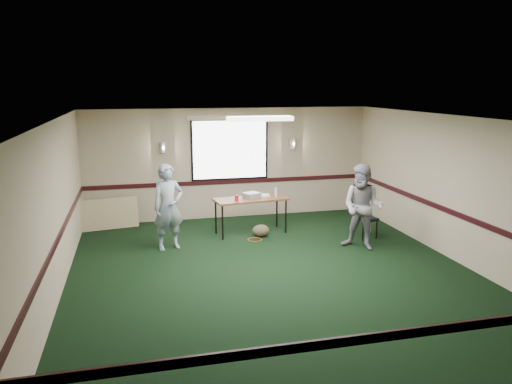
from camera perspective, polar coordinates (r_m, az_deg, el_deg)
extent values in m
plane|color=black|center=(8.86, 2.03, -9.35)|extent=(8.00, 8.00, 0.00)
plane|color=tan|center=(12.28, -3.01, 3.26)|extent=(7.00, 0.00, 7.00)
plane|color=tan|center=(4.91, 15.21, -11.02)|extent=(7.00, 0.00, 7.00)
plane|color=tan|center=(8.24, -22.04, -2.06)|extent=(0.00, 8.00, 8.00)
plane|color=tan|center=(9.98, 21.82, 0.32)|extent=(0.00, 8.00, 8.00)
plane|color=silver|center=(8.26, 2.18, 8.36)|extent=(8.00, 8.00, 0.00)
cube|color=black|center=(12.34, -2.98, 1.19)|extent=(7.00, 0.03, 0.10)
cube|color=black|center=(5.11, 14.84, -15.61)|extent=(7.00, 0.03, 0.10)
cube|color=black|center=(8.35, -21.69, -5.05)|extent=(0.03, 8.00, 0.10)
cube|color=black|center=(10.07, 21.55, -2.19)|extent=(0.03, 8.00, 0.10)
cube|color=black|center=(12.21, -3.01, 4.87)|extent=(1.90, 0.01, 1.50)
cube|color=white|center=(12.20, -3.00, 4.87)|extent=(1.80, 0.02, 1.40)
cube|color=beige|center=(12.13, -3.04, 8.48)|extent=(2.05, 0.08, 0.10)
cylinder|color=silver|center=(11.97, -10.55, 5.02)|extent=(0.16, 0.16, 0.25)
cylinder|color=silver|center=(12.56, 4.24, 5.52)|extent=(0.16, 0.16, 0.25)
cube|color=white|center=(9.22, 0.45, 8.39)|extent=(1.20, 0.32, 0.08)
cube|color=#5A3119|center=(10.98, -0.59, -0.83)|extent=(1.66, 0.83, 0.04)
cylinder|color=black|center=(10.62, -3.84, -3.53)|extent=(0.04, 0.04, 0.76)
cylinder|color=black|center=(11.12, 3.43, -2.81)|extent=(0.04, 0.04, 0.76)
cylinder|color=black|center=(11.10, -4.61, -2.86)|extent=(0.04, 0.04, 0.76)
cylinder|color=black|center=(11.57, 2.40, -2.20)|extent=(0.04, 0.04, 0.76)
cube|color=gray|center=(11.04, -0.50, -0.36)|extent=(0.42, 0.40, 0.11)
cube|color=white|center=(11.17, 1.04, -0.38)|extent=(0.19, 0.16, 0.05)
cylinder|color=#B10B1F|center=(10.74, -2.21, -0.68)|extent=(0.08, 0.08, 0.12)
cylinder|color=#8FC3EA|center=(11.11, 2.30, -0.04)|extent=(0.06, 0.06, 0.20)
ellipsoid|color=#423F25|center=(10.89, 0.55, -4.45)|extent=(0.40, 0.31, 0.27)
torus|color=#C84719|center=(10.70, -0.13, -5.46)|extent=(0.32, 0.32, 0.02)
cube|color=tan|center=(11.90, -16.63, -2.44)|extent=(1.39, 0.43, 0.70)
cube|color=black|center=(11.02, 12.37, -2.97)|extent=(0.50, 0.50, 0.06)
cube|color=black|center=(11.12, 11.79, -1.55)|extent=(0.43, 0.13, 0.42)
cylinder|color=black|center=(10.83, 12.13, -4.46)|extent=(0.03, 0.03, 0.40)
cylinder|color=black|center=(11.05, 13.62, -4.21)|extent=(0.03, 0.03, 0.40)
cylinder|color=black|center=(11.11, 11.03, -3.99)|extent=(0.03, 0.03, 0.40)
cylinder|color=black|center=(11.32, 12.50, -3.76)|extent=(0.03, 0.03, 0.40)
imported|color=#46639A|center=(10.08, -9.99, -1.70)|extent=(0.72, 0.57, 1.73)
imported|color=#7A93BE|center=(10.16, 12.10, -1.70)|extent=(1.06, 1.05, 1.72)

